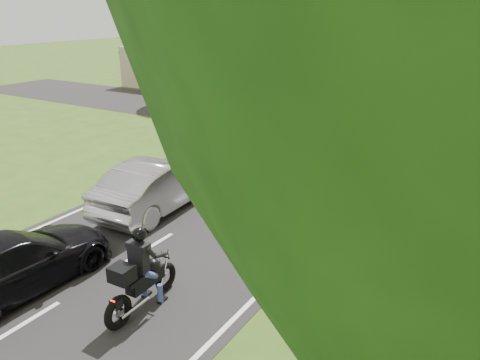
% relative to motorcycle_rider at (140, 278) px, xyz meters
% --- Properties ---
extents(ground, '(140.00, 140.00, 0.00)m').
position_rel_motorcycle_rider_xyz_m(ground, '(-1.76, 2.16, -0.78)').
color(ground, '#314A14').
rests_on(ground, ground).
extents(road, '(8.00, 100.00, 0.01)m').
position_rel_motorcycle_rider_xyz_m(road, '(-1.76, 12.16, -0.77)').
color(road, black).
rests_on(road, ground).
extents(cross_road, '(60.00, 7.00, 0.01)m').
position_rel_motorcycle_rider_xyz_m(cross_road, '(-1.76, 18.16, -0.77)').
color(cross_road, black).
rests_on(cross_road, ground).
extents(motorcycle_rider, '(0.65, 2.30, 1.98)m').
position_rel_motorcycle_rider_xyz_m(motorcycle_rider, '(0.00, 0.00, 0.00)').
color(motorcycle_rider, black).
rests_on(motorcycle_rider, ground).
extents(dark_suv, '(2.24, 4.54, 1.24)m').
position_rel_motorcycle_rider_xyz_m(dark_suv, '(0.59, 7.36, -0.15)').
color(dark_suv, black).
rests_on(dark_suv, road).
extents(silver_sedan, '(2.08, 5.19, 1.68)m').
position_rel_motorcycle_rider_xyz_m(silver_sedan, '(-3.31, 4.51, 0.07)').
color(silver_sedan, '#ABAAAF').
rests_on(silver_sedan, road).
extents(silver_suv, '(2.20, 4.68, 1.55)m').
position_rel_motorcycle_rider_xyz_m(silver_suv, '(-3.15, 9.66, 0.01)').
color(silver_suv, gray).
rests_on(silver_suv, road).
extents(dark_car_behind, '(2.08, 4.91, 1.41)m').
position_rel_motorcycle_rider_xyz_m(dark_car_behind, '(-3.04, -0.98, -0.06)').
color(dark_car_behind, black).
rests_on(dark_car_behind, road).
extents(traffic_signal, '(6.38, 0.44, 6.00)m').
position_rel_motorcycle_rider_xyz_m(traffic_signal, '(1.58, 16.15, 3.36)').
color(traffic_signal, black).
rests_on(traffic_signal, ground).
extents(signal_pole_far, '(0.20, 0.20, 6.00)m').
position_rel_motorcycle_rider_xyz_m(signal_pole_far, '(-6.96, 20.16, 2.22)').
color(signal_pole_far, black).
rests_on(signal_pole_far, ground).
extents(utility_pole_near, '(1.60, 0.28, 10.00)m').
position_rel_motorcycle_rider_xyz_m(utility_pole_near, '(4.44, 0.16, 4.31)').
color(utility_pole_near, brown).
rests_on(utility_pole_near, ground).
extents(sign_white, '(0.55, 0.07, 2.12)m').
position_rel_motorcycle_rider_xyz_m(sign_white, '(2.94, 5.14, 0.82)').
color(sign_white, slate).
rests_on(sign_white, ground).
extents(sign_green, '(0.55, 0.07, 2.12)m').
position_rel_motorcycle_rider_xyz_m(sign_green, '(3.14, 13.14, 0.82)').
color(sign_green, slate).
rests_on(sign_green, ground).
extents(tree_left_near, '(5.12, 4.96, 9.22)m').
position_rel_motorcycle_rider_xyz_m(tree_left_near, '(-13.49, 21.94, 5.76)').
color(tree_left_near, '#332316').
rests_on(tree_left_near, ground).
extents(house, '(10.20, 8.00, 4.84)m').
position_rel_motorcycle_rider_xyz_m(house, '(-17.76, 26.16, 0.99)').
color(house, tan).
rests_on(house, ground).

